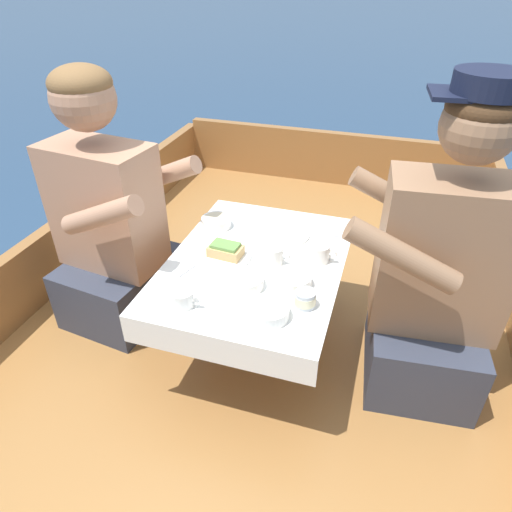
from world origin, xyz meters
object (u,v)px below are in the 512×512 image
at_px(person_port, 110,226).
at_px(sandwich, 226,250).
at_px(person_starboard, 437,277).
at_px(tin_can, 305,299).
at_px(coffee_cup_port, 182,298).
at_px(coffee_cup_center, 274,255).
at_px(coffee_cup_starboard, 319,253).

height_order(person_port, sandwich, person_port).
bearing_deg(person_starboard, person_port, -5.08).
height_order(person_port, tin_can, person_port).
height_order(sandwich, coffee_cup_port, sandwich).
xyz_separation_m(sandwich, coffee_cup_center, (0.17, 0.02, 0.00)).
bearing_deg(coffee_cup_center, coffee_cup_port, -123.72).
bearing_deg(coffee_cup_center, person_starboard, 2.35).
distance_m(coffee_cup_starboard, coffee_cup_center, 0.16).
bearing_deg(coffee_cup_port, coffee_cup_starboard, 46.24).
bearing_deg(sandwich, person_port, 175.91).
xyz_separation_m(person_starboard, coffee_cup_port, (-0.75, -0.33, -0.01)).
bearing_deg(person_starboard, sandwich, -2.07).
relative_size(coffee_cup_port, coffee_cup_center, 1.08).
bearing_deg(tin_can, coffee_cup_starboard, 91.45).
distance_m(person_starboard, sandwich, 0.72).
height_order(person_port, coffee_cup_port, person_port).
height_order(person_port, coffee_cup_center, person_port).
xyz_separation_m(sandwich, tin_can, (0.33, -0.18, -0.00)).
bearing_deg(coffee_cup_starboard, coffee_cup_port, -133.76).
relative_size(person_port, coffee_cup_center, 10.56).
relative_size(person_port, coffee_cup_port, 9.82).
xyz_separation_m(person_port, tin_can, (0.83, -0.22, 0.00)).
bearing_deg(sandwich, coffee_cup_port, -96.59).
bearing_deg(person_port, coffee_cup_starboard, 10.32).
xyz_separation_m(coffee_cup_starboard, coffee_cup_center, (-0.15, -0.06, -0.00)).
xyz_separation_m(coffee_cup_center, tin_can, (0.16, -0.20, -0.01)).
relative_size(sandwich, coffee_cup_port, 1.20).
bearing_deg(sandwich, tin_can, -28.73).
height_order(person_starboard, tin_can, person_starboard).
relative_size(coffee_cup_center, tin_can, 1.44).
xyz_separation_m(person_port, coffee_cup_starboard, (0.82, 0.05, 0.01)).
distance_m(person_starboard, tin_can, 0.44).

